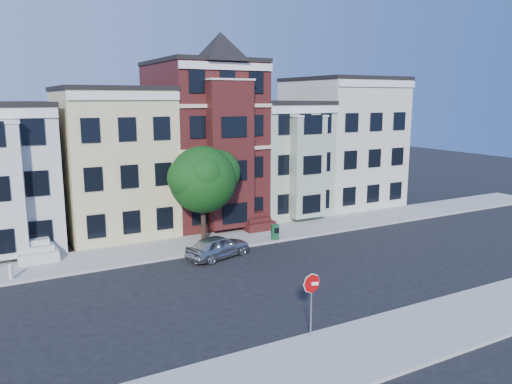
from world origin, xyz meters
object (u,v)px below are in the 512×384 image
parked_car (218,247)px  newspaper_box (275,232)px  stop_sign (311,301)px  street_tree (203,184)px  fire_hydrant (11,273)px

parked_car → newspaper_box: 4.97m
stop_sign → street_tree: bearing=104.5°
street_tree → fire_hydrant: bearing=-173.9°
street_tree → stop_sign: 14.32m
newspaper_box → stop_sign: 13.94m
newspaper_box → stop_sign: size_ratio=0.35×
newspaper_box → stop_sign: stop_sign is taller
parked_car → stop_sign: size_ratio=1.39×
street_tree → stop_sign: size_ratio=2.65×
fire_hydrant → street_tree: bearing=6.1°
street_tree → parked_car: street_tree is taller
fire_hydrant → stop_sign: stop_sign is taller
newspaper_box → street_tree: bearing=179.8°
fire_hydrant → parked_car: bearing=-7.8°
newspaper_box → fire_hydrant: newspaper_box is taller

